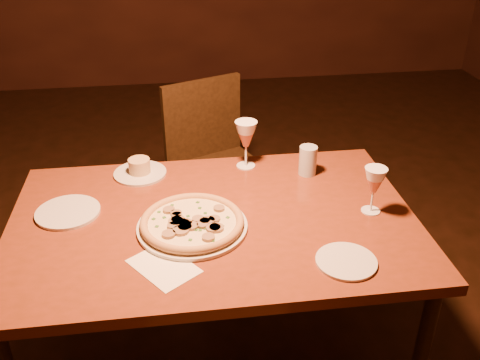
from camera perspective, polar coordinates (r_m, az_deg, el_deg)
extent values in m
plane|color=black|center=(2.37, -3.40, -18.24)|extent=(7.00, 7.00, 0.00)
cube|color=maroon|center=(1.84, -2.84, -4.59)|extent=(1.39, 0.90, 0.04)
cylinder|color=black|center=(2.42, -18.68, -7.68)|extent=(0.05, 0.05, 0.70)
cylinder|color=black|center=(2.48, 11.28, -5.55)|extent=(0.05, 0.05, 0.70)
cube|color=black|center=(2.69, -1.94, 0.73)|extent=(0.56, 0.56, 0.04)
cube|color=black|center=(2.75, -4.04, 6.56)|extent=(0.41, 0.19, 0.41)
cylinder|color=black|center=(2.62, -3.36, -6.40)|extent=(0.04, 0.04, 0.44)
cylinder|color=black|center=(2.88, -6.57, -2.88)|extent=(0.04, 0.04, 0.44)
cylinder|color=black|center=(2.76, 3.05, -4.25)|extent=(0.04, 0.04, 0.44)
cylinder|color=black|center=(3.01, -0.57, -1.10)|extent=(0.04, 0.04, 0.44)
cylinder|color=silver|center=(1.78, -5.11, -4.97)|extent=(0.37, 0.37, 0.01)
cylinder|color=beige|center=(1.77, -5.13, -4.61)|extent=(0.33, 0.33, 0.01)
torus|color=tan|center=(1.77, -5.13, -4.43)|extent=(0.34, 0.34, 0.03)
cylinder|color=silver|center=(2.13, -10.61, 0.72)|extent=(0.20, 0.20, 0.01)
cylinder|color=tan|center=(2.11, -10.69, 1.50)|extent=(0.08, 0.08, 0.06)
cylinder|color=#AEB8BE|center=(2.09, 7.25, 2.09)|extent=(0.07, 0.07, 0.12)
cylinder|color=silver|center=(1.94, -17.89, -3.28)|extent=(0.22, 0.22, 0.01)
cylinder|color=silver|center=(1.66, 11.26, -8.51)|extent=(0.19, 0.19, 0.01)
cube|color=white|center=(1.63, -8.14, -9.08)|extent=(0.23, 0.25, 0.00)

